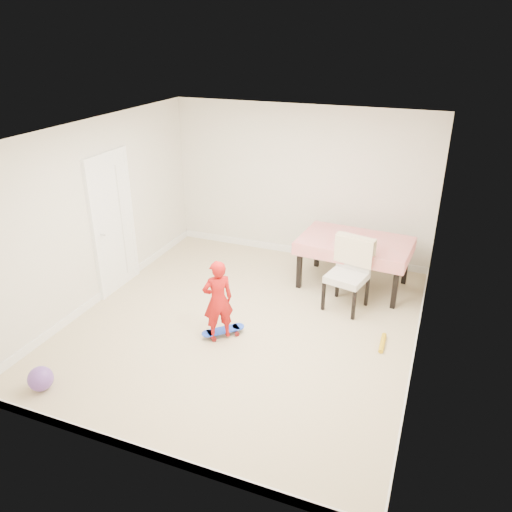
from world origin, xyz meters
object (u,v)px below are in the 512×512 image
at_px(dining_table, 353,263).
at_px(dining_chair, 347,275).
at_px(skateboard, 223,332).
at_px(balloon, 41,379).
at_px(child, 218,302).

bearing_deg(dining_table, dining_chair, -82.61).
height_order(skateboard, balloon, balloon).
relative_size(dining_table, child, 1.52).
bearing_deg(dining_chair, balloon, -120.23).
relative_size(skateboard, balloon, 2.08).
bearing_deg(dining_table, skateboard, -118.59).
relative_size(dining_table, skateboard, 2.82).
bearing_deg(balloon, skateboard, 50.00).
bearing_deg(child, dining_table, -163.75).
distance_m(dining_table, skateboard, 2.42).
height_order(dining_chair, child, child).
distance_m(child, balloon, 2.20).
xyz_separation_m(dining_chair, balloon, (-2.77, -3.01, -0.38)).
bearing_deg(skateboard, dining_table, 12.89).
height_order(dining_table, child, child).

